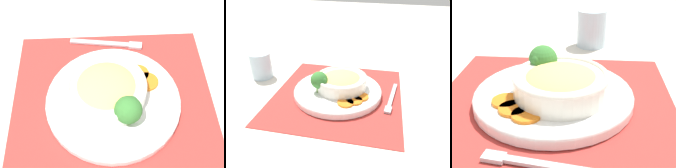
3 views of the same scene
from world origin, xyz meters
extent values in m
plane|color=beige|center=(0.00, 0.00, 0.00)|extent=(4.00, 4.00, 0.00)
cube|color=#B2332D|center=(0.00, 0.00, 0.00)|extent=(0.45, 0.47, 0.00)
cylinder|color=white|center=(0.00, 0.00, 0.01)|extent=(0.29, 0.29, 0.02)
torus|color=white|center=(0.00, 0.00, 0.02)|extent=(0.29, 0.29, 0.01)
cylinder|color=silver|center=(-0.01, -0.01, 0.04)|extent=(0.17, 0.17, 0.04)
torus|color=silver|center=(-0.01, -0.01, 0.06)|extent=(0.17, 0.17, 0.01)
ellipsoid|color=#EAC66B|center=(-0.01, -0.01, 0.05)|extent=(0.14, 0.14, 0.04)
cylinder|color=#759E51|center=(0.05, 0.03, 0.03)|extent=(0.02, 0.02, 0.02)
sphere|color=#387A33|center=(0.05, 0.03, 0.06)|extent=(0.06, 0.06, 0.06)
sphere|color=#387A33|center=(0.04, 0.04, 0.07)|extent=(0.03, 0.03, 0.03)
sphere|color=#387A33|center=(0.07, 0.02, 0.07)|extent=(0.02, 0.02, 0.02)
cylinder|color=orange|center=(-0.05, 0.08, 0.02)|extent=(0.05, 0.05, 0.01)
cylinder|color=orange|center=(-0.07, 0.06, 0.02)|extent=(0.05, 0.05, 0.01)
cylinder|color=orange|center=(-0.08, 0.03, 0.02)|extent=(0.05, 0.05, 0.01)
cube|color=#B7B7BC|center=(-0.18, -0.02, 0.01)|extent=(0.03, 0.18, 0.01)
cube|color=#B7B7BC|center=(-0.17, 0.05, 0.01)|extent=(0.02, 0.03, 0.01)
camera|label=1|loc=(0.37, 0.01, 0.58)|focal=50.00mm
camera|label=2|loc=(-0.18, 0.61, 0.39)|focal=35.00mm
camera|label=3|loc=(-0.49, -0.10, 0.30)|focal=50.00mm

